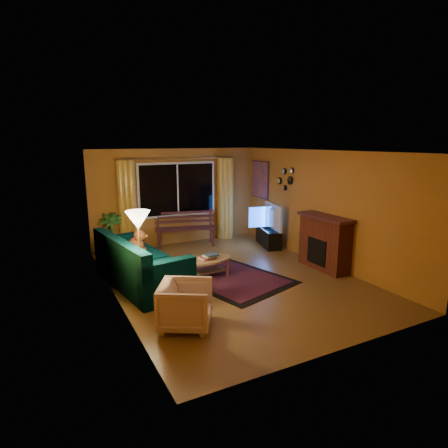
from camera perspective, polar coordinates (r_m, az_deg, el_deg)
name	(u,v)px	position (r m, az deg, el deg)	size (l,w,h in m)	color
floor	(231,278)	(7.59, 1.05, -8.27)	(4.50, 6.00, 0.02)	brown
ceiling	(231,151)	(7.10, 1.13, 11.10)	(4.50, 6.00, 0.02)	white
wall_back	(177,197)	(9.96, -7.17, 4.14)	(4.50, 0.02, 2.50)	#B8752D
wall_left	(112,229)	(6.51, -16.73, -0.77)	(0.02, 6.00, 2.50)	#B8752D
wall_right	(321,208)	(8.53, 14.59, 2.43)	(0.02, 6.00, 2.50)	#B8752D
window	(178,189)	(9.87, -7.07, 5.24)	(2.00, 0.02, 1.30)	black
curtain_rod	(177,159)	(9.76, -7.10, 9.87)	(0.03, 0.03, 3.20)	#BF8C3F
curtain_left	(127,206)	(9.48, -14.56, 2.62)	(0.36, 0.36, 2.24)	gold
curtain_right	(225,199)	(10.40, 0.11, 3.87)	(0.36, 0.36, 2.24)	gold
bench	(186,237)	(9.83, -5.84, -2.00)	(1.55, 0.45, 0.46)	#411D23
potted_plant	(111,234)	(9.39, -16.84, -1.46)	(0.56, 0.56, 1.01)	#235B1E
sofa	(141,261)	(7.27, -12.50, -5.49)	(1.00, 2.34, 0.95)	black
dog	(136,243)	(7.72, -13.23, -2.88)	(0.28, 0.39, 0.42)	#9F5632
armchair	(186,303)	(5.61, -5.85, -11.87)	(0.73, 0.68, 0.75)	beige
floor_lamp	(140,258)	(6.33, -12.70, -5.10)	(0.27, 0.27, 1.60)	#BF8C3F
rug	(223,275)	(7.71, -0.14, -7.80)	(1.70, 2.69, 0.02)	#601112
coffee_table	(207,268)	(7.58, -2.58, -6.70)	(1.05, 1.05, 0.38)	tan
tv_console	(268,237)	(9.86, 6.78, -2.00)	(0.36, 1.09, 0.46)	black
television	(269,216)	(9.73, 6.86, 1.16)	(1.14, 0.15, 0.65)	black
fireplace	(325,244)	(8.25, 15.07, -2.91)	(0.40, 1.20, 1.10)	maroon
mirror_cluster	(285,178)	(9.43, 9.27, 6.97)	(0.06, 0.60, 0.56)	black
painting	(260,180)	(10.39, 5.51, 6.75)	(0.04, 0.76, 0.96)	#EB5712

